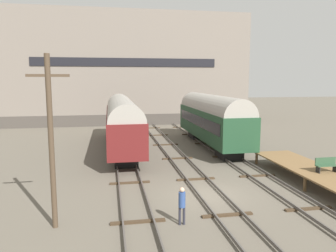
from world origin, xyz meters
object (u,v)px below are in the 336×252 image
object	(u,v)px
train_car_maroon	(122,120)
person_worker	(182,202)
train_car_green	(212,118)
utility_pole	(51,140)
bench	(326,164)

from	to	relation	value
train_car_maroon	person_worker	xyz separation A→B (m)	(2.00, -17.22, -1.77)
train_car_green	utility_pole	size ratio (longest dim) A/B	1.94
train_car_maroon	person_worker	size ratio (longest dim) A/B	9.98
bench	person_worker	bearing A→B (deg)	-159.77
train_car_maroon	bench	xyz separation A→B (m)	(12.07, -13.51, -1.41)
bench	person_worker	size ratio (longest dim) A/B	0.78
train_car_maroon	bench	world-z (taller)	train_car_maroon
train_car_green	utility_pole	bearing A→B (deg)	-127.85
train_car_maroon	person_worker	bearing A→B (deg)	-83.39
train_car_maroon	train_car_green	bearing A→B (deg)	-1.19
train_car_green	bench	world-z (taller)	train_car_green
bench	person_worker	world-z (taller)	bench
train_car_maroon	bench	distance (m)	18.17
bench	train_car_maroon	bearing A→B (deg)	131.77
bench	utility_pole	distance (m)	16.32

